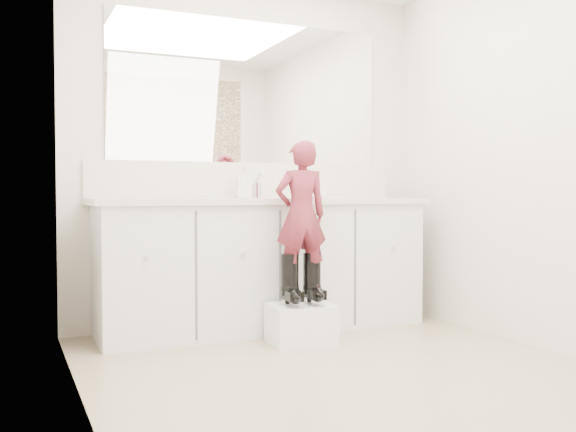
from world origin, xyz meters
name	(u,v)px	position (x,y,z in m)	size (l,w,h in m)	color
floor	(355,376)	(0.00, 0.00, 0.00)	(3.00, 3.00, 0.00)	#8A6E5A
wall_back	(249,154)	(0.00, 1.50, 1.20)	(2.60, 2.60, 0.00)	beige
wall_left	(83,126)	(-1.30, 0.00, 1.20)	(3.00, 3.00, 0.00)	beige
wall_right	(550,145)	(1.30, 0.00, 1.20)	(3.00, 3.00, 0.00)	beige
vanity_cabinet	(264,267)	(0.00, 1.23, 0.42)	(2.20, 0.55, 0.85)	silver
countertop	(265,201)	(0.00, 1.21, 0.87)	(2.28, 0.58, 0.04)	beige
backsplash	(250,180)	(0.00, 1.49, 1.02)	(2.28, 0.03, 0.25)	beige
mirror	(250,92)	(0.00, 1.49, 1.64)	(2.00, 0.02, 1.00)	white
faucet	(256,191)	(0.00, 1.38, 0.94)	(0.08, 0.08, 0.10)	silver
cup	(323,191)	(0.41, 1.15, 0.94)	(0.11, 0.11, 0.10)	beige
soap_bottle	(244,182)	(-0.12, 1.29, 1.00)	(0.10, 0.10, 0.21)	silver
step_stool	(301,324)	(0.05, 0.75, 0.12)	(0.38, 0.31, 0.24)	white
boot_left	(290,279)	(-0.02, 0.75, 0.40)	(0.12, 0.21, 0.31)	black
boot_right	(312,278)	(0.13, 0.75, 0.40)	(0.12, 0.21, 0.31)	black
toddler	(301,215)	(0.05, 0.75, 0.79)	(0.33, 0.22, 0.90)	#B43750
toothbrush	(312,198)	(0.12, 0.75, 0.89)	(0.01, 0.01, 0.14)	#D25297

